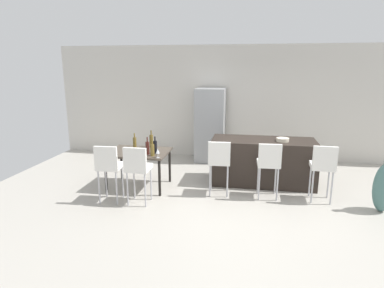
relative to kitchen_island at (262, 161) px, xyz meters
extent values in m
plane|color=#ADA89E|center=(-0.42, -0.73, -0.46)|extent=(10.00, 10.00, 0.00)
cube|color=beige|center=(-0.42, 1.89, 0.99)|extent=(10.00, 0.12, 2.90)
cube|color=black|center=(0.00, 0.00, 0.00)|extent=(2.08, 0.87, 0.92)
cube|color=white|center=(-0.82, -0.75, 0.19)|extent=(0.42, 0.42, 0.08)
cube|color=white|center=(-0.81, -0.92, 0.41)|extent=(0.40, 0.08, 0.36)
cylinder|color=#B2B2B7|center=(-0.99, -0.60, -0.16)|extent=(0.03, 0.03, 0.61)
cylinder|color=#B2B2B7|center=(-0.67, -0.58, -0.16)|extent=(0.03, 0.03, 0.61)
cylinder|color=#B2B2B7|center=(-0.97, -0.92, -0.16)|extent=(0.03, 0.03, 0.61)
cylinder|color=#B2B2B7|center=(-0.65, -0.90, -0.16)|extent=(0.03, 0.03, 0.61)
cube|color=white|center=(0.07, -0.75, 0.19)|extent=(0.42, 0.42, 0.08)
cube|color=white|center=(0.08, -0.92, 0.41)|extent=(0.40, 0.08, 0.36)
cylinder|color=#B2B2B7|center=(-0.09, -0.60, -0.16)|extent=(0.03, 0.03, 0.61)
cylinder|color=#B2B2B7|center=(0.23, -0.59, -0.16)|extent=(0.03, 0.03, 0.61)
cylinder|color=#B2B2B7|center=(-0.08, -0.92, -0.16)|extent=(0.03, 0.03, 0.61)
cylinder|color=#B2B2B7|center=(0.24, -0.91, -0.16)|extent=(0.03, 0.03, 0.61)
cube|color=white|center=(1.01, -0.75, 0.19)|extent=(0.42, 0.42, 0.08)
cube|color=white|center=(1.00, -0.92, 0.41)|extent=(0.40, 0.08, 0.36)
cylinder|color=#B2B2B7|center=(0.85, -0.59, -0.16)|extent=(0.03, 0.03, 0.61)
cylinder|color=#B2B2B7|center=(1.17, -0.60, -0.16)|extent=(0.03, 0.03, 0.61)
cylinder|color=#B2B2B7|center=(0.84, -0.91, -0.16)|extent=(0.03, 0.03, 0.61)
cylinder|color=#B2B2B7|center=(1.16, -0.92, -0.16)|extent=(0.03, 0.03, 0.61)
cube|color=#4C4238|center=(-2.43, -0.67, 0.26)|extent=(1.18, 0.90, 0.04)
cylinder|color=black|center=(-2.96, -0.28, -0.11)|extent=(0.05, 0.05, 0.70)
cylinder|color=black|center=(-1.90, -0.28, -0.11)|extent=(0.05, 0.05, 0.70)
cylinder|color=black|center=(-2.96, -1.06, -0.11)|extent=(0.05, 0.05, 0.70)
cylinder|color=black|center=(-1.90, -1.06, -0.11)|extent=(0.05, 0.05, 0.70)
cube|color=white|center=(-2.70, -1.42, 0.19)|extent=(0.42, 0.42, 0.08)
cube|color=white|center=(-2.69, -1.59, 0.41)|extent=(0.40, 0.08, 0.36)
cylinder|color=#B2B2B7|center=(-2.87, -1.27, -0.16)|extent=(0.03, 0.03, 0.61)
cylinder|color=#B2B2B7|center=(-2.55, -1.25, -0.16)|extent=(0.03, 0.03, 0.61)
cylinder|color=#B2B2B7|center=(-2.85, -1.59, -0.16)|extent=(0.03, 0.03, 0.61)
cylinder|color=#B2B2B7|center=(-2.53, -1.57, -0.16)|extent=(0.03, 0.03, 0.61)
cube|color=white|center=(-2.17, -1.42, 0.19)|extent=(0.41, 0.41, 0.08)
cube|color=white|center=(-2.17, -1.59, 0.41)|extent=(0.40, 0.07, 0.36)
cylinder|color=#B2B2B7|center=(-2.32, -1.26, -0.16)|extent=(0.03, 0.03, 0.61)
cylinder|color=#B2B2B7|center=(-2.00, -1.26, -0.16)|extent=(0.03, 0.03, 0.61)
cylinder|color=#B2B2B7|center=(-2.33, -1.58, -0.16)|extent=(0.03, 0.03, 0.61)
cylinder|color=#B2B2B7|center=(-2.01, -1.58, -0.16)|extent=(0.03, 0.03, 0.61)
cylinder|color=black|center=(-2.06, -0.76, 0.40)|extent=(0.07, 0.07, 0.24)
cylinder|color=black|center=(-2.06, -0.76, 0.57)|extent=(0.03, 0.03, 0.09)
cylinder|color=brown|center=(-2.06, -0.94, 0.39)|extent=(0.08, 0.08, 0.22)
cylinder|color=brown|center=(-2.06, -0.94, 0.53)|extent=(0.03, 0.03, 0.07)
cylinder|color=#471E19|center=(-2.18, -0.85, 0.40)|extent=(0.07, 0.07, 0.24)
cylinder|color=#471E19|center=(-2.18, -0.85, 0.57)|extent=(0.02, 0.02, 0.09)
cylinder|color=brown|center=(-2.27, -0.30, 0.41)|extent=(0.08, 0.08, 0.26)
cylinder|color=brown|center=(-2.27, -0.30, 0.59)|extent=(0.03, 0.03, 0.10)
cylinder|color=brown|center=(-2.54, -0.56, 0.41)|extent=(0.07, 0.07, 0.25)
cylinder|color=brown|center=(-2.54, -0.56, 0.57)|extent=(0.02, 0.02, 0.09)
cylinder|color=silver|center=(-1.92, -1.05, 0.28)|extent=(0.06, 0.06, 0.00)
cylinder|color=silver|center=(-1.92, -1.05, 0.32)|extent=(0.01, 0.01, 0.08)
cone|color=silver|center=(-1.92, -1.05, 0.41)|extent=(0.07, 0.07, 0.09)
cube|color=#939699|center=(-1.27, 1.45, 0.46)|extent=(0.72, 0.68, 1.84)
cylinder|color=beige|center=(0.37, -0.09, 0.50)|extent=(0.25, 0.25, 0.07)
ellipsoid|color=#47706B|center=(1.93, -1.06, -0.05)|extent=(0.32, 0.32, 0.82)
camera|label=1|loc=(-0.30, -6.58, 1.92)|focal=30.40mm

